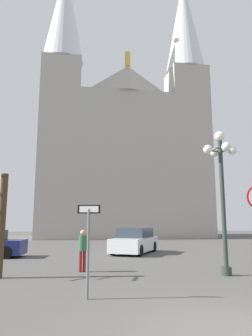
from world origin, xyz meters
TOP-DOWN VIEW (x-y plane):
  - ground_plane at (0.00, 0.00)m, footprint 120.00×120.00m
  - cathedral at (2.95, 34.87)m, footprint 21.03×13.92m
  - one_way_arrow_sign at (-2.42, 2.78)m, footprint 0.58×0.21m
  - street_lamp at (2.59, 5.53)m, footprint 1.34×1.34m
  - bare_tree at (-5.36, 6.17)m, footprint 1.02×1.21m
  - parked_car_far_white at (0.79, 13.89)m, footprint 3.64×4.65m
  - pedestrian_walking at (-2.48, 7.13)m, footprint 0.32×0.32m

SIDE VIEW (x-z plane):
  - ground_plane at x=0.00m, z-range 0.00..0.00m
  - parked_car_far_white at x=0.79m, z-range -0.05..1.47m
  - pedestrian_walking at x=-2.48m, z-range 0.16..1.73m
  - one_way_arrow_sign at x=-2.42m, z-range 0.28..2.59m
  - bare_tree at x=-5.36m, z-range -0.12..4.00m
  - street_lamp at x=2.59m, z-range 0.87..6.17m
  - cathedral at x=2.95m, z-range -6.82..29.22m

